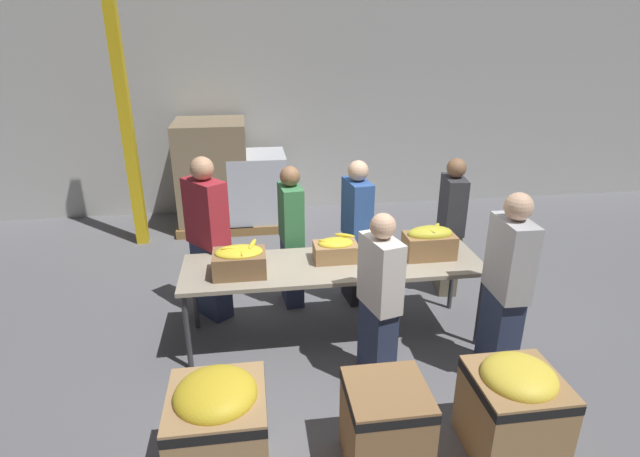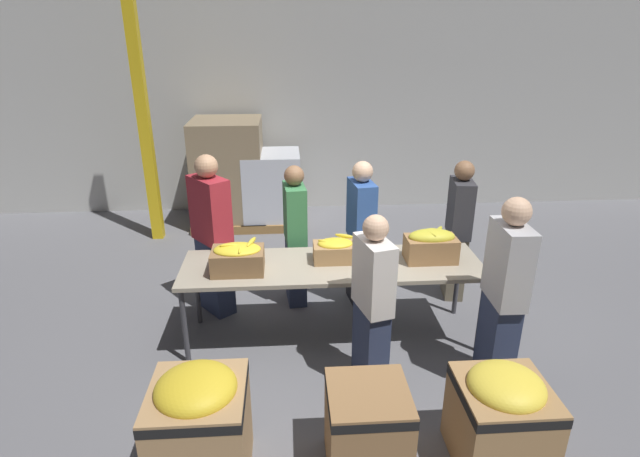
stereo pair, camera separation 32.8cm
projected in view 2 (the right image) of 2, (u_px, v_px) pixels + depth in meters
name	position (u px, v px, depth m)	size (l,w,h in m)	color
ground_plane	(332.00, 335.00, 5.10)	(30.00, 30.00, 0.00)	slate
wall_back	(311.00, 89.00, 8.08)	(16.00, 0.08, 4.00)	#B7B7B2
sorting_table	(332.00, 268.00, 4.81)	(2.88, 0.81, 0.82)	#9E937F
banana_box_0	(238.00, 258.00, 4.60)	(0.48, 0.35, 0.29)	olive
banana_box_1	(335.00, 250.00, 4.82)	(0.42, 0.28, 0.25)	#A37A4C
banana_box_2	(431.00, 245.00, 4.81)	(0.49, 0.30, 0.32)	olive
volunteer_0	(458.00, 231.00, 5.60)	(0.27, 0.46, 1.61)	#6B604C
volunteer_1	(212.00, 237.00, 5.25)	(0.48, 0.52, 1.76)	#2D3856
volunteer_2	(295.00, 237.00, 5.47)	(0.26, 0.45, 1.60)	#2D3856
volunteer_3	(504.00, 296.00, 4.14)	(0.24, 0.46, 1.72)	#2D3856
volunteer_4	(361.00, 235.00, 5.46)	(0.28, 0.47, 1.64)	black
volunteer_5	(372.00, 304.00, 4.16)	(0.31, 0.46, 1.57)	#2D3856
donation_bin_0	(200.00, 424.00, 3.33)	(0.63, 0.63, 0.87)	tan
donation_bin_1	(367.00, 427.00, 3.44)	(0.56, 0.56, 0.67)	olive
donation_bin_2	(501.00, 415.00, 3.48)	(0.62, 0.62, 0.77)	#A37A4C
support_pillar	(141.00, 101.00, 6.76)	(0.15, 0.15, 4.00)	gold
pallet_stack_0	(229.00, 173.00, 7.80)	(1.14, 1.14, 1.64)	olive
pallet_stack_1	(272.00, 189.00, 7.85)	(0.95, 0.95, 1.15)	olive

